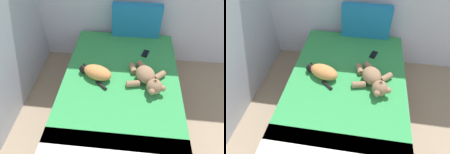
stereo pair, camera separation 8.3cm
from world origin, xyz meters
TOP-DOWN VIEW (x-y plane):
  - bed at (1.30, 3.33)m, footprint 1.39×2.00m
  - patterned_cushion at (1.44, 4.26)m, footprint 0.67×0.11m
  - cat at (1.01, 3.35)m, footprint 0.42×0.35m
  - teddy_bear at (1.59, 3.31)m, footprint 0.46×0.56m
  - cell_phone at (1.58, 3.84)m, footprint 0.12×0.16m

SIDE VIEW (x-z plane):
  - bed at x=1.30m, z-range 0.00..0.53m
  - cell_phone at x=1.58m, z-range 0.53..0.54m
  - cat at x=1.01m, z-range 0.53..0.68m
  - teddy_bear at x=1.59m, z-range 0.52..0.70m
  - patterned_cushion at x=1.44m, z-range 0.53..1.01m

